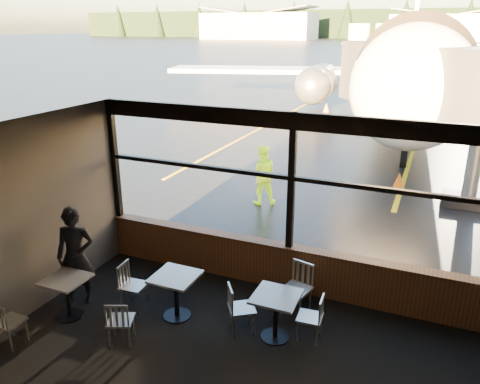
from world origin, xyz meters
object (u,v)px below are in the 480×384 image
Objects in this scene: chair_near_e at (310,318)px; cone_wing at (326,108)px; chair_near_w at (242,309)px; cone_nose at (399,180)px; airliner at (418,12)px; ground_crew at (262,175)px; cafe_table_mid at (176,296)px; chair_near_n at (297,290)px; chair_mid_s at (121,321)px; chair_mid_w at (134,286)px; cafe_table_left at (68,298)px; passenger at (76,256)px; chair_left_s at (10,322)px; cafe_table_near at (276,317)px.

cone_wing is (-4.88, 21.79, -0.15)m from chair_near_e.
chair_near_w is 1.89× the size of cone_nose.
ground_crew is (-2.58, -18.04, -4.81)m from airliner.
chair_near_n is at bearing 26.07° from cafe_table_mid.
chair_mid_w is (-0.41, 0.94, 0.02)m from chair_mid_s.
chair_mid_w is (0.90, 0.70, 0.06)m from cafe_table_left.
chair_near_e is (2.34, 0.30, -0.00)m from cafe_table_mid.
chair_mid_w is (-3.19, -0.36, 0.03)m from chair_near_e.
passenger is (-1.49, 0.73, 0.52)m from chair_mid_s.
cafe_table_left is 1.02m from chair_left_s.
chair_mid_s reaches higher than cafe_table_near.
chair_mid_s is 0.48× the size of ground_crew.
passenger reaches higher than chair_mid_s.
cafe_table_left is 0.86× the size of chair_near_w.
chair_near_w is 9.20m from cone_nose.
cafe_table_near is 6.34m from ground_crew.
airliner reaches higher than passenger.
chair_near_n reaches higher than cone_nose.
airliner is 44.37× the size of chair_left_s.
chair_mid_s is 23.19m from cone_wing.
chair_left_s is (-4.41, -2.03, 0.01)m from chair_near_e.
cafe_table_mid is at bearing -107.82° from cone_nose.
passenger is at bearing 52.82° from ground_crew.
airliner is 24.76m from chair_mid_w.
cafe_table_near is at bearing -97.05° from cone_nose.
cafe_table_near is 1.82m from cafe_table_mid.
chair_near_n is at bearing 91.71° from ground_crew.
cafe_table_mid is 0.99× the size of chair_left_s.
chair_mid_w is at bearing -176.04° from cafe_table_mid.
chair_near_n is at bearing 107.53° from chair_near_w.
passenger is 1.08× the size of ground_crew.
chair_mid_s is at bearing 52.84° from chair_near_n.
airliner is 78.71× the size of cone_nose.
cafe_table_mid is 1.75× the size of cone_nose.
chair_left_s is at bearing -114.76° from cone_nose.
chair_left_s is 7.82m from ground_crew.
cafe_table_near is 0.56m from chair_near_e.
cone_nose is at bearing 72.18° from cafe_table_mid.
chair_near_e is at bearing -93.80° from cone_nose.
chair_near_w is at bearing 88.78° from chair_mid_w.
chair_near_n reaches higher than cafe_table_mid.
cafe_table_near is at bearing 3.45° from chair_mid_s.
chair_mid_s and chair_left_s have the same top height.
cafe_table_mid is 0.86× the size of chair_near_n.
cafe_table_near is 0.83m from chair_near_n.
chair_mid_w reaches higher than chair_mid_s.
airliner is 45.10× the size of chair_near_e.
chair_near_e is (0.40, -23.68, -5.27)m from airliner.
cafe_table_near reaches higher than cone_nose.
chair_mid_w reaches higher than cone_nose.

